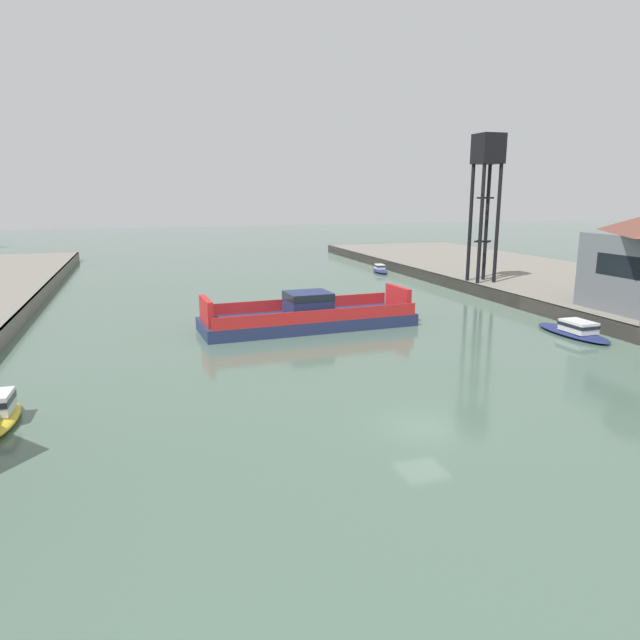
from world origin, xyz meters
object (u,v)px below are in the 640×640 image
object	(u,v)px
chain_ferry	(308,316)
moored_boat_mid_left	(575,330)
moored_boat_near_left	(380,269)
crane_tower	(487,169)

from	to	relation	value
chain_ferry	moored_boat_mid_left	distance (m)	23.52
moored_boat_near_left	crane_tower	distance (m)	26.23
moored_boat_mid_left	crane_tower	world-z (taller)	crane_tower
chain_ferry	crane_tower	world-z (taller)	crane_tower
chain_ferry	moored_boat_mid_left	size ratio (longest dim) A/B	2.46
chain_ferry	crane_tower	bearing A→B (deg)	24.13
crane_tower	chain_ferry	bearing A→B (deg)	-155.87
moored_boat_near_left	moored_boat_mid_left	bearing A→B (deg)	-90.47
moored_boat_mid_left	crane_tower	distance (m)	26.46
moored_boat_near_left	crane_tower	size ratio (longest dim) A/B	0.31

